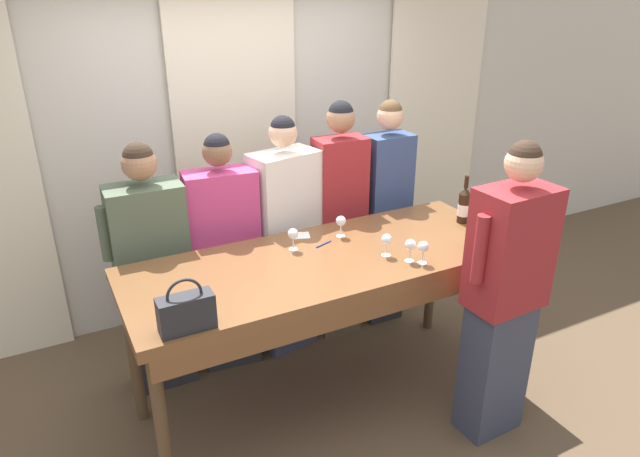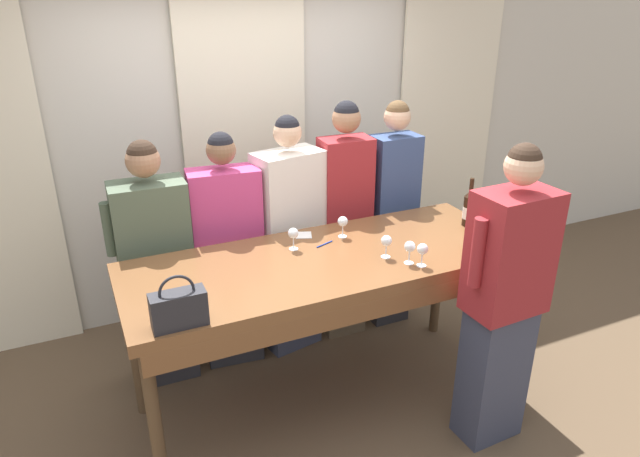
# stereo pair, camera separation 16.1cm
# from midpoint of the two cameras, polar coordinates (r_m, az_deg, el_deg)

# --- Properties ---
(ground_plane) EXTENTS (18.00, 18.00, 0.00)m
(ground_plane) POSITION_cam_midpoint_polar(r_m,az_deg,el_deg) (3.94, -0.59, -16.53)
(ground_plane) COLOR brown
(wall_back) EXTENTS (12.00, 0.06, 2.80)m
(wall_back) POSITION_cam_midpoint_polar(r_m,az_deg,el_deg) (4.60, -9.55, 8.88)
(wall_back) COLOR beige
(wall_back) RESTS_ON ground_plane
(curtain_panel_center) EXTENTS (0.99, 0.03, 2.69)m
(curtain_panel_center) POSITION_cam_midpoint_polar(r_m,az_deg,el_deg) (4.56, -9.24, 8.02)
(curtain_panel_center) COLOR #EFE5C6
(curtain_panel_center) RESTS_ON ground_plane
(curtain_panel_right) EXTENTS (0.99, 0.03, 2.69)m
(curtain_panel_right) POSITION_cam_midpoint_polar(r_m,az_deg,el_deg) (5.44, 10.42, 10.44)
(curtain_panel_right) COLOR #EFE5C6
(curtain_panel_right) RESTS_ON ground_plane
(tasting_bar) EXTENTS (2.38, 0.90, 1.04)m
(tasting_bar) POSITION_cam_midpoint_polar(r_m,az_deg,el_deg) (3.40, -0.50, -4.46)
(tasting_bar) COLOR brown
(tasting_bar) RESTS_ON ground_plane
(wine_bottle) EXTENTS (0.08, 0.08, 0.33)m
(wine_bottle) POSITION_cam_midpoint_polar(r_m,az_deg,el_deg) (3.92, 13.07, 2.24)
(wine_bottle) COLOR black
(wine_bottle) RESTS_ON tasting_bar
(handbag) EXTENTS (0.26, 0.11, 0.27)m
(handbag) POSITION_cam_midpoint_polar(r_m,az_deg,el_deg) (2.75, -14.89, -8.08)
(handbag) COLOR #232328
(handbag) RESTS_ON tasting_bar
(wine_glass_front_left) EXTENTS (0.06, 0.06, 0.14)m
(wine_glass_front_left) POSITION_cam_midpoint_polar(r_m,az_deg,el_deg) (3.36, 5.33, -1.18)
(wine_glass_front_left) COLOR white
(wine_glass_front_left) RESTS_ON tasting_bar
(wine_glass_front_mid) EXTENTS (0.06, 0.06, 0.14)m
(wine_glass_front_mid) POSITION_cam_midpoint_polar(r_m,az_deg,el_deg) (3.29, 8.92, -1.91)
(wine_glass_front_mid) COLOR white
(wine_glass_front_mid) RESTS_ON tasting_bar
(wine_glass_front_right) EXTENTS (0.06, 0.06, 0.14)m
(wine_glass_front_right) POSITION_cam_midpoint_polar(r_m,az_deg,el_deg) (3.43, -4.06, -0.63)
(wine_glass_front_right) COLOR white
(wine_glass_front_right) RESTS_ON tasting_bar
(wine_glass_center_left) EXTENTS (0.06, 0.06, 0.14)m
(wine_glass_center_left) POSITION_cam_midpoint_polar(r_m,az_deg,el_deg) (3.31, 7.66, -1.71)
(wine_glass_center_left) COLOR white
(wine_glass_center_left) RESTS_ON tasting_bar
(wine_glass_center_mid) EXTENTS (0.06, 0.06, 0.14)m
(wine_glass_center_mid) POSITION_cam_midpoint_polar(r_m,az_deg,el_deg) (3.71, 14.01, 0.66)
(wine_glass_center_mid) COLOR white
(wine_glass_center_mid) RESTS_ON tasting_bar
(wine_glass_center_right) EXTENTS (0.06, 0.06, 0.14)m
(wine_glass_center_right) POSITION_cam_midpoint_polar(r_m,az_deg,el_deg) (3.67, 17.00, -0.00)
(wine_glass_center_right) COLOR white
(wine_glass_center_right) RESTS_ON tasting_bar
(wine_glass_back_left) EXTENTS (0.06, 0.06, 0.14)m
(wine_glass_back_left) POSITION_cam_midpoint_polar(r_m,az_deg,el_deg) (3.60, 0.84, 0.67)
(wine_glass_back_left) COLOR white
(wine_glass_back_left) RESTS_ON tasting_bar
(napkin) EXTENTS (0.13, 0.13, 0.00)m
(napkin) POSITION_cam_midpoint_polar(r_m,az_deg,el_deg) (3.66, -3.08, -0.71)
(napkin) COLOR white
(napkin) RESTS_ON tasting_bar
(pen) EXTENTS (0.13, 0.05, 0.01)m
(pen) POSITION_cam_midpoint_polar(r_m,az_deg,el_deg) (3.53, -0.92, -1.58)
(pen) COLOR #193399
(pen) RESTS_ON tasting_bar
(guest_olive_jacket) EXTENTS (0.57, 0.28, 1.68)m
(guest_olive_jacket) POSITION_cam_midpoint_polar(r_m,az_deg,el_deg) (3.81, -17.53, -4.04)
(guest_olive_jacket) COLOR #28282D
(guest_olive_jacket) RESTS_ON ground_plane
(guest_pink_top) EXTENTS (0.58, 0.27, 1.68)m
(guest_pink_top) POSITION_cam_midpoint_polar(r_m,az_deg,el_deg) (3.89, -10.66, -2.61)
(guest_pink_top) COLOR #28282D
(guest_pink_top) RESTS_ON ground_plane
(guest_cream_sweater) EXTENTS (0.57, 0.35, 1.75)m
(guest_cream_sweater) POSITION_cam_midpoint_polar(r_m,az_deg,el_deg) (4.01, -4.60, -1.03)
(guest_cream_sweater) COLOR #383D51
(guest_cream_sweater) RESTS_ON ground_plane
(guest_striped_shirt) EXTENTS (0.48, 0.24, 1.80)m
(guest_striped_shirt) POSITION_cam_midpoint_polar(r_m,az_deg,el_deg) (4.16, 0.84, 0.93)
(guest_striped_shirt) COLOR brown
(guest_striped_shirt) RESTS_ON ground_plane
(guest_navy_coat) EXTENTS (0.46, 0.22, 1.77)m
(guest_navy_coat) POSITION_cam_midpoint_polar(r_m,az_deg,el_deg) (4.36, 5.52, 1.69)
(guest_navy_coat) COLOR #28282D
(guest_navy_coat) RESTS_ON ground_plane
(host_pouring) EXTENTS (0.54, 0.29, 1.81)m
(host_pouring) POSITION_cam_midpoint_polar(r_m,az_deg,el_deg) (3.34, 16.63, -6.59)
(host_pouring) COLOR #383D51
(host_pouring) RESTS_ON ground_plane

